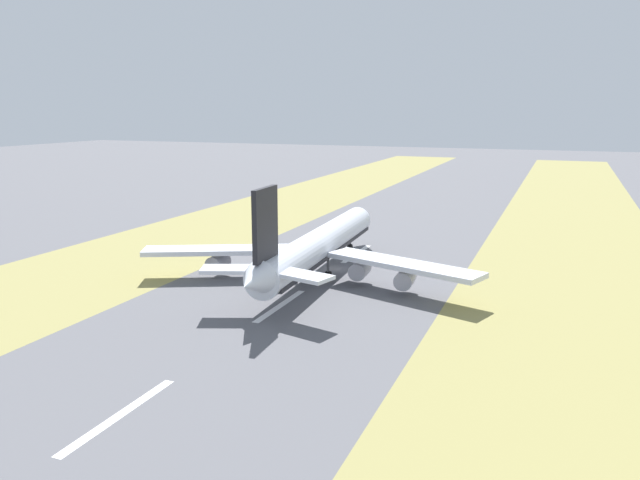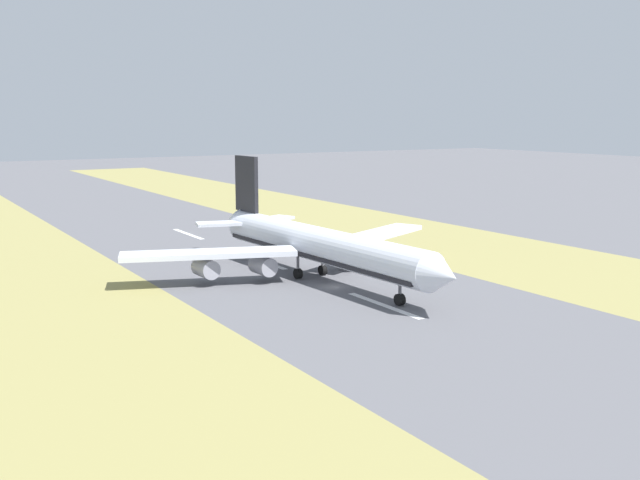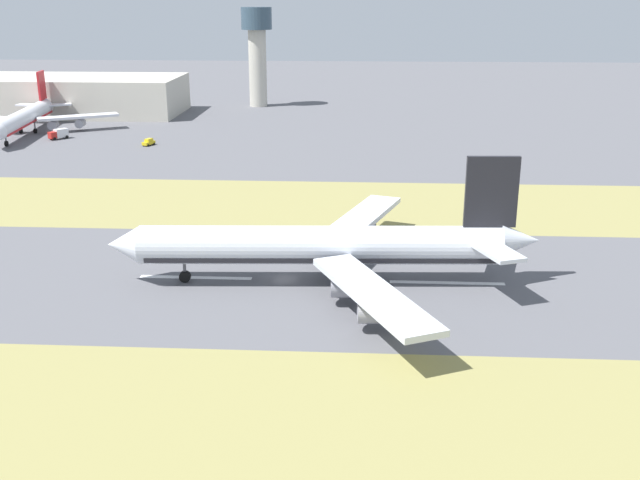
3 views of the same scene
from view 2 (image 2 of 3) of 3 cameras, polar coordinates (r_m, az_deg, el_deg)
name	(u,v)px [view 2 (image 2 of 3)]	position (r m, az deg, el deg)	size (l,w,h in m)	color
ground_plane	(333,287)	(124.24, 1.00, -3.58)	(800.00, 800.00, 0.00)	#56565B
grass_median_west	(527,260)	(152.46, 15.50, -1.49)	(40.00, 600.00, 0.01)	olive
grass_median_east	(51,325)	(108.05, -19.80, -6.14)	(40.00, 600.00, 0.01)	olive
centreline_dash_near	(188,234)	(182.23, -10.01, 0.45)	(1.20, 18.00, 0.01)	silver
centreline_dash_mid	(263,261)	(146.12, -4.34, -1.63)	(1.20, 18.00, 0.01)	silver
centreline_dash_far	(384,305)	(112.67, 4.90, -4.98)	(1.20, 18.00, 0.01)	silver
airplane_main_jet	(314,244)	(129.75, -0.47, -0.31)	(64.05, 67.20, 20.20)	silver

